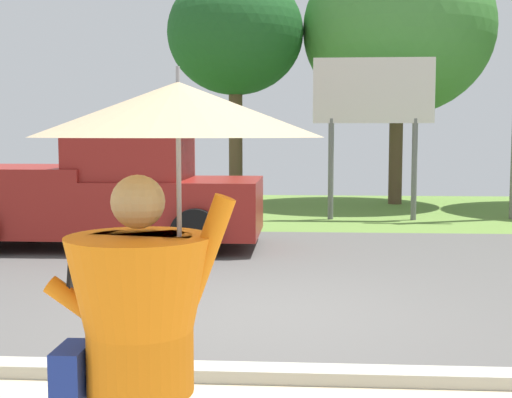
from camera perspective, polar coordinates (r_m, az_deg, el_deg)
The scene contains 6 objects.
ground_plane at distance 10.23m, azimuth 1.44°, elevation -5.40°, with size 40.00×22.00×0.20m.
monk_pedestrian at distance 2.89m, azimuth -8.62°, elevation -8.57°, with size 1.16×1.16×2.13m.
pickup_truck at distance 11.68m, azimuth -12.39°, elevation 0.36°, with size 5.20×2.28×1.88m.
roadside_billboard at distance 15.24m, azimuth 9.66°, elevation 7.87°, with size 2.60×0.12×3.50m.
tree_center_back at distance 18.44m, azimuth -1.71°, elevation 13.45°, with size 3.53×3.53×6.09m.
tree_right_mid at distance 19.02m, azimuth 11.63°, elevation 13.51°, with size 4.99×4.99×6.87m.
Camera 1 is at (0.40, -7.10, 1.86)m, focal length 48.50 mm.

